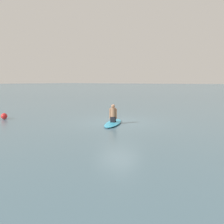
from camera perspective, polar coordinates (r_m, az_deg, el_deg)
The scene contains 4 objects.
ground_plane at distance 14.53m, azimuth 1.53°, elevation -2.38°, with size 400.00×400.00×0.00m, color slate.
surfboard at distance 13.78m, azimuth 0.27°, elevation -2.66°, with size 2.82×0.78×0.13m, color #339EC6.
person_paddler at distance 13.69m, azimuth 0.27°, elevation -0.49°, with size 0.42×0.45×1.03m.
buoy_marker at distance 17.06m, azimuth -24.46°, elevation -0.91°, with size 0.40×0.40×0.40m, color red.
Camera 1 is at (-12.08, -7.69, 2.48)m, focal length 38.11 mm.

